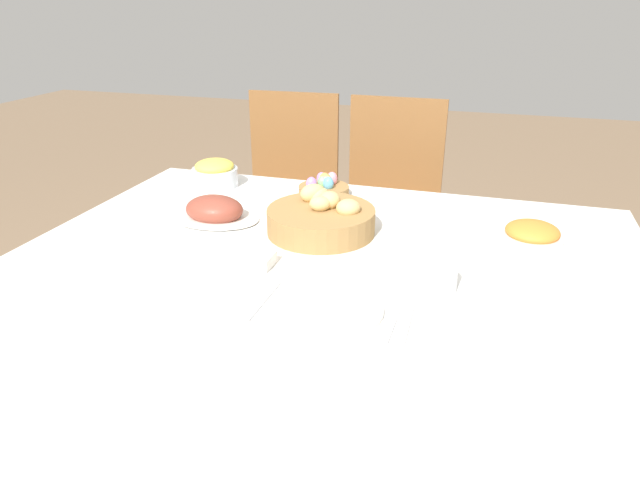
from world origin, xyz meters
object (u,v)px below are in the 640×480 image
(ham_platter, at_px, (215,211))
(drinking_cup, at_px, (440,276))
(spoon, at_px, (408,323))
(chair_far_center, at_px, (389,205))
(carrot_bowl, at_px, (531,241))
(pineapple_bowl, at_px, (215,173))
(dinner_plate, at_px, (327,309))
(fork, at_px, (264,301))
(egg_basket, at_px, (324,188))
(chair_far_left, at_px, (287,195))
(knife, at_px, (394,321))
(bread_basket, at_px, (322,218))
(butter_dish, at_px, (250,259))

(ham_platter, bearing_deg, drinking_cup, -20.48)
(spoon, bearing_deg, chair_far_center, 100.71)
(chair_far_center, height_order, carrot_bowl, chair_far_center)
(pineapple_bowl, bearing_deg, drinking_cup, -33.49)
(dinner_plate, relative_size, fork, 1.38)
(ham_platter, bearing_deg, egg_basket, 50.65)
(egg_basket, distance_m, pineapple_bowl, 0.41)
(chair_far_center, distance_m, egg_basket, 0.59)
(chair_far_left, bearing_deg, fork, -74.59)
(ham_platter, bearing_deg, dinner_plate, -41.54)
(knife, bearing_deg, egg_basket, 118.13)
(carrot_bowl, xyz_separation_m, drinking_cup, (-0.21, -0.26, -0.01))
(pineapple_bowl, distance_m, fork, 0.90)
(drinking_cup, bearing_deg, chair_far_center, 105.97)
(carrot_bowl, height_order, pineapple_bowl, same)
(bread_basket, relative_size, butter_dish, 2.55)
(knife, height_order, butter_dish, butter_dish)
(fork, bearing_deg, ham_platter, 129.24)
(butter_dish, bearing_deg, chair_far_left, 105.19)
(carrot_bowl, xyz_separation_m, pineapple_bowl, (-1.09, 0.31, 0.00))
(pineapple_bowl, xyz_separation_m, butter_dish, (0.38, -0.58, -0.03))
(chair_far_center, relative_size, dinner_plate, 3.82)
(carrot_bowl, height_order, knife, carrot_bowl)
(egg_basket, relative_size, pineapple_bowl, 1.06)
(pineapple_bowl, bearing_deg, spoon, -42.05)
(bread_basket, relative_size, fork, 1.73)
(bread_basket, xyz_separation_m, fork, (-0.01, -0.44, -0.04))
(knife, relative_size, spoon, 1.00)
(ham_platter, xyz_separation_m, fork, (0.34, -0.44, -0.03))
(chair_far_center, bearing_deg, dinner_plate, -85.46)
(butter_dish, bearing_deg, chair_far_center, 81.21)
(carrot_bowl, relative_size, fork, 0.90)
(spoon, distance_m, butter_dish, 0.47)
(chair_far_center, bearing_deg, drinking_cup, -73.46)
(carrot_bowl, distance_m, drinking_cup, 0.34)
(ham_platter, relative_size, drinking_cup, 3.48)
(bread_basket, height_order, ham_platter, bread_basket)
(carrot_bowl, bearing_deg, spoon, -120.98)
(egg_basket, xyz_separation_m, ham_platter, (-0.26, -0.32, -0.00))
(chair_far_center, xyz_separation_m, drinking_cup, (0.32, -1.11, 0.24))
(drinking_cup, bearing_deg, knife, -114.59)
(knife, bearing_deg, spoon, 1.25)
(knife, bearing_deg, dinner_plate, -178.75)
(knife, height_order, spoon, same)
(pineapple_bowl, distance_m, butter_dish, 0.69)
(bread_basket, relative_size, drinking_cup, 3.88)
(pineapple_bowl, relative_size, dinner_plate, 0.66)
(egg_basket, relative_size, carrot_bowl, 1.06)
(chair_far_left, bearing_deg, dinner_plate, -68.63)
(dinner_plate, bearing_deg, knife, 0.00)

